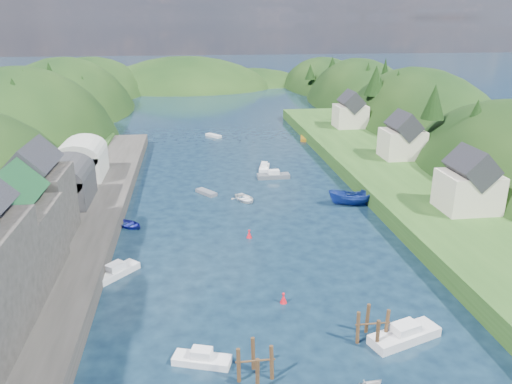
{
  "coord_description": "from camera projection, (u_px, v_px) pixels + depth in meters",
  "views": [
    {
      "loc": [
        -8.27,
        -34.98,
        26.23
      ],
      "look_at": [
        0.0,
        28.0,
        4.0
      ],
      "focal_mm": 35.0,
      "sensor_mm": 36.0,
      "label": 1
    }
  ],
  "objects": [
    {
      "name": "hillside_left",
      "position": [
        26.0,
        182.0,
        109.73
      ],
      "size": [
        44.0,
        245.56,
        52.0
      ],
      "color": "black",
      "rests_on": "ground"
    },
    {
      "name": "hill_trees",
      "position": [
        230.0,
        99.0,
        98.45
      ],
      "size": [
        90.3,
        149.15,
        12.35
      ],
      "color": "black",
      "rests_on": "ground"
    },
    {
      "name": "channel_buoy_far",
      "position": [
        249.0,
        234.0,
        62.76
      ],
      "size": [
        0.7,
        0.7,
        1.1
      ],
      "color": "red",
      "rests_on": "ground"
    },
    {
      "name": "far_hills",
      "position": [
        214.0,
        111.0,
        208.97
      ],
      "size": [
        103.0,
        68.0,
        44.0
      ],
      "color": "black",
      "rests_on": "ground"
    },
    {
      "name": "terrace_right",
      "position": [
        396.0,
        178.0,
        82.52
      ],
      "size": [
        16.0,
        120.0,
        2.4
      ],
      "primitive_type": "cube",
      "color": "#234719",
      "rests_on": "ground"
    },
    {
      "name": "channel_buoy_near",
      "position": [
        283.0,
        298.0,
        48.4
      ],
      "size": [
        0.7,
        0.7,
        1.1
      ],
      "color": "red",
      "rests_on": "ground"
    },
    {
      "name": "right_bank_cottages",
      "position": [
        396.0,
        138.0,
        89.15
      ],
      "size": [
        9.0,
        59.24,
        8.41
      ],
      "color": "beige",
      "rests_on": "terrace_right"
    },
    {
      "name": "boat_sheds",
      "position": [
        73.0,
        167.0,
        73.97
      ],
      "size": [
        7.0,
        21.0,
        7.5
      ],
      "color": "#2D2D30",
      "rests_on": "quay_left"
    },
    {
      "name": "quay_left",
      "position": [
        60.0,
        248.0,
        57.85
      ],
      "size": [
        12.0,
        110.0,
        2.0
      ],
      "primitive_type": "cube",
      "color": "#2D2B28",
      "rests_on": "ground"
    },
    {
      "name": "hillside_right",
      "position": [
        415.0,
        165.0,
        120.58
      ],
      "size": [
        36.0,
        245.56,
        48.0
      ],
      "color": "black",
      "rests_on": "ground"
    },
    {
      "name": "piling_cluster_far",
      "position": [
        372.0,
        329.0,
        42.39
      ],
      "size": [
        3.03,
        2.84,
        3.52
      ],
      "color": "#382314",
      "rests_on": "ground"
    },
    {
      "name": "moored_boats",
      "position": [
        286.0,
        223.0,
        65.64
      ],
      "size": [
        37.81,
        90.7,
        2.5
      ],
      "color": "silver",
      "rests_on": "ground"
    },
    {
      "name": "ground",
      "position": [
        240.0,
        173.0,
        89.2
      ],
      "size": [
        600.0,
        600.0,
        0.0
      ],
      "primitive_type": "plane",
      "color": "black",
      "rests_on": "ground"
    },
    {
      "name": "piling_cluster_near",
      "position": [
        255.0,
        367.0,
        37.86
      ],
      "size": [
        3.04,
        2.86,
        3.47
      ],
      "color": "#382314",
      "rests_on": "ground"
    }
  ]
}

